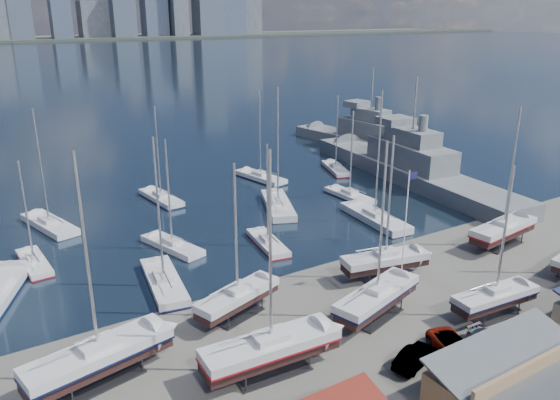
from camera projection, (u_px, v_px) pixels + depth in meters
ground at (370, 310)px, 50.28m from camera, size 1400.00×1400.00×0.00m
shed_grey at (529, 385)px, 36.74m from camera, size 12.60×8.40×4.17m
sailboat_cradle_0 at (99, 356)px, 39.84m from camera, size 11.33×5.10×17.57m
sailboat_cradle_1 at (271, 348)px, 40.83m from camera, size 10.99×3.63×17.41m
sailboat_cradle_2 at (238, 296)px, 48.57m from camera, size 8.99×4.99×14.28m
sailboat_cradle_3 at (377, 297)px, 48.36m from camera, size 10.40×5.46×16.17m
sailboat_cradle_4 at (385, 260)px, 55.63m from camera, size 9.44×4.38×14.96m
sailboat_cradle_5 at (495, 297)px, 48.55m from camera, size 8.78×3.13×14.06m
sailboat_cradle_6 at (503, 229)px, 63.46m from camera, size 10.34×3.90×16.29m
sailboat_moored_1 at (34, 264)px, 58.80m from camera, size 2.76×8.33×12.27m
sailboat_moored_2 at (50, 226)px, 69.19m from camera, size 5.52×10.97×15.95m
sailboat_moored_3 at (164, 284)px, 54.41m from camera, size 4.66×11.02×15.96m
sailboat_moored_4 at (172, 247)px, 63.05m from camera, size 4.87×9.33×13.57m
sailboat_moored_5 at (161, 199)px, 79.21m from camera, size 3.75×9.91×14.47m
sailboat_moored_6 at (268, 244)px, 63.84m from camera, size 3.69×8.83×12.80m
sailboat_moored_7 at (278, 207)px, 75.95m from camera, size 7.49×12.02×17.61m
sailboat_moored_8 at (261, 178)px, 89.17m from camera, size 4.72×10.55×15.24m
sailboat_moored_9 at (375, 219)px, 71.31m from camera, size 4.45×12.08×17.83m
sailboat_moored_10 at (350, 197)px, 80.29m from camera, size 2.84×9.15×13.56m
sailboat_moored_11 at (336, 169)px, 94.16m from camera, size 5.46×9.46×13.65m
naval_ship_east at (410, 170)px, 88.79m from camera, size 12.16×46.37×18.13m
naval_ship_west at (369, 141)px, 109.26m from camera, size 10.90×38.33×17.41m
car_b at (415, 357)px, 42.14m from camera, size 4.76×2.77×1.48m
car_c at (455, 347)px, 43.35m from camera, size 3.64×5.73×1.47m
car_d at (494, 344)px, 43.83m from camera, size 2.23×4.89×1.39m
flagpole at (406, 222)px, 52.24m from camera, size 1.07×0.12×12.11m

